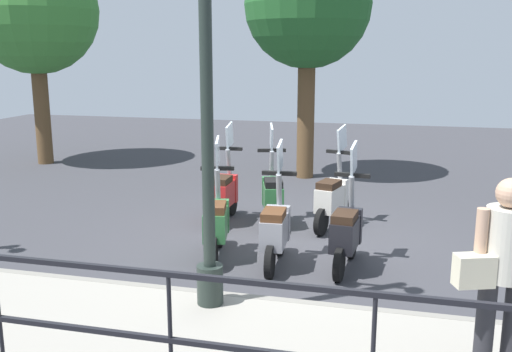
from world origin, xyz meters
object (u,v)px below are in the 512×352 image
(tree_large, at_px, (34,11))
(tree_distant, at_px, (308,6))
(scooter_near_1, at_px, (275,229))
(scooter_near_2, at_px, (216,222))
(scooter_far_2, at_px, (224,192))
(scooter_near_0, at_px, (346,231))
(lamp_post_near, at_px, (207,131))
(pedestrian_with_bag, at_px, (502,266))
(scooter_far_0, at_px, (332,197))
(scooter_far_1, at_px, (273,195))

(tree_large, height_order, tree_distant, tree_large)
(scooter_near_1, distance_m, scooter_near_2, 0.81)
(tree_large, xyz_separation_m, scooter_far_2, (-3.64, -5.61, -3.04))
(scooter_near_2, bearing_deg, scooter_near_0, -103.04)
(lamp_post_near, height_order, scooter_near_2, lamp_post_near)
(pedestrian_with_bag, xyz_separation_m, scooter_near_0, (2.42, 1.34, -0.60))
(lamp_post_near, xyz_separation_m, tree_large, (6.81, 6.44, 1.63))
(tree_distant, bearing_deg, pedestrian_with_bag, -160.50)
(pedestrian_with_bag, height_order, scooter_far_2, pedestrian_with_bag)
(lamp_post_near, distance_m, tree_distant, 6.96)
(tree_large, height_order, scooter_near_2, tree_large)
(lamp_post_near, xyz_separation_m, scooter_near_0, (1.64, -1.20, -1.41))
(scooter_far_0, relative_size, scooter_far_2, 1.00)
(tree_large, distance_m, scooter_near_1, 9.12)
(scooter_far_2, bearing_deg, scooter_far_0, -86.56)
(scooter_far_0, bearing_deg, tree_distant, 31.05)
(tree_large, height_order, scooter_far_2, tree_large)
(lamp_post_near, distance_m, scooter_far_1, 3.49)
(lamp_post_near, relative_size, tree_distant, 0.82)
(scooter_near_2, height_order, scooter_far_1, same)
(lamp_post_near, relative_size, tree_large, 0.79)
(scooter_far_2, bearing_deg, scooter_near_2, -166.58)
(scooter_far_2, bearing_deg, scooter_near_0, -127.12)
(scooter_near_0, relative_size, scooter_far_0, 1.00)
(lamp_post_near, bearing_deg, tree_distant, 1.11)
(scooter_near_1, bearing_deg, pedestrian_with_bag, -139.41)
(pedestrian_with_bag, height_order, scooter_far_0, pedestrian_with_bag)
(lamp_post_near, xyz_separation_m, scooter_near_2, (1.65, 0.46, -1.41))
(scooter_near_1, bearing_deg, tree_distant, 2.10)
(scooter_near_0, relative_size, scooter_far_1, 1.00)
(scooter_near_0, xyz_separation_m, scooter_far_2, (1.53, 2.03, 0.00))
(tree_large, height_order, scooter_far_0, tree_large)
(lamp_post_near, bearing_deg, scooter_far_1, 0.99)
(scooter_near_0, xyz_separation_m, scooter_near_2, (0.01, 1.67, 0.00))
(scooter_near_1, height_order, scooter_near_2, same)
(tree_large, relative_size, scooter_near_1, 3.25)
(scooter_near_0, xyz_separation_m, scooter_far_0, (1.64, 0.36, 0.00))
(tree_distant, distance_m, scooter_far_2, 4.75)
(lamp_post_near, distance_m, scooter_near_0, 2.47)
(tree_large, distance_m, scooter_far_0, 8.65)
(scooter_near_0, xyz_separation_m, scooter_far_1, (1.55, 1.26, 0.00))
(scooter_near_2, bearing_deg, scooter_far_0, -51.49)
(scooter_near_0, relative_size, scooter_near_1, 1.00)
(pedestrian_with_bag, bearing_deg, scooter_far_2, 20.55)
(scooter_far_0, bearing_deg, scooter_far_2, 108.94)
(pedestrian_with_bag, xyz_separation_m, scooter_near_1, (2.31, 2.20, -0.60))
(lamp_post_near, relative_size, scooter_far_2, 2.58)
(scooter_near_1, distance_m, scooter_far_2, 2.02)
(scooter_far_0, bearing_deg, scooter_near_0, -152.17)
(scooter_far_1, bearing_deg, pedestrian_with_bag, -163.25)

